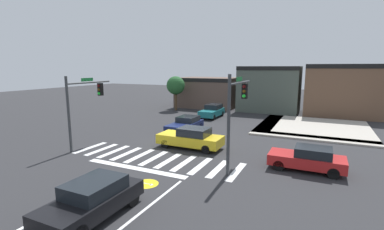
# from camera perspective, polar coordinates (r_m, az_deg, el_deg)

# --- Properties ---
(ground_plane) EXTENTS (120.00, 120.00, 0.00)m
(ground_plane) POSITION_cam_1_polar(r_m,az_deg,el_deg) (22.06, -1.44, -5.49)
(ground_plane) COLOR #2B2B2D
(crosswalk_near) EXTENTS (11.48, 3.07, 0.01)m
(crosswalk_near) POSITION_cam_1_polar(r_m,az_deg,el_deg) (18.33, -7.88, -8.79)
(crosswalk_near) COLOR silver
(crosswalk_near) RESTS_ON ground_plane
(lane_markings) EXTENTS (6.80, 24.25, 0.01)m
(lane_markings) POSITION_cam_1_polar(r_m,az_deg,el_deg) (12.09, -26.46, -20.07)
(lane_markings) COLOR white
(lane_markings) RESTS_ON ground_plane
(bike_detector_marking) EXTENTS (1.20, 1.20, 0.01)m
(bike_detector_marking) POSITION_cam_1_polar(r_m,az_deg,el_deg) (14.60, -9.32, -13.82)
(bike_detector_marking) COLOR yellow
(bike_detector_marking) RESTS_ON ground_plane
(curb_corner_northeast) EXTENTS (10.00, 10.60, 0.15)m
(curb_corner_northeast) POSITION_cam_1_polar(r_m,az_deg,el_deg) (28.99, 22.67, -2.39)
(curb_corner_northeast) COLOR #B2AA9E
(curb_corner_northeast) RESTS_ON ground_plane
(storefront_row) EXTENTS (25.75, 6.45, 6.19)m
(storefront_row) POSITION_cam_1_polar(r_m,az_deg,el_deg) (38.45, 16.39, 4.90)
(storefront_row) COLOR brown
(storefront_row) RESTS_ON ground_plane
(traffic_signal_southwest) EXTENTS (0.32, 4.17, 5.25)m
(traffic_signal_southwest) POSITION_cam_1_polar(r_m,az_deg,el_deg) (21.40, -21.34, 3.04)
(traffic_signal_southwest) COLOR #383A3D
(traffic_signal_southwest) RESTS_ON ground_plane
(traffic_signal_southeast) EXTENTS (0.32, 4.19, 5.48)m
(traffic_signal_southeast) POSITION_cam_1_polar(r_m,az_deg,el_deg) (16.05, 9.20, 2.08)
(traffic_signal_southeast) COLOR #383A3D
(traffic_signal_southeast) RESTS_ON ground_plane
(car_yellow) EXTENTS (4.73, 1.90, 1.52)m
(car_yellow) POSITION_cam_1_polar(r_m,az_deg,el_deg) (20.18, -0.20, -4.74)
(car_yellow) COLOR gold
(car_yellow) RESTS_ON ground_plane
(car_navy) EXTENTS (1.88, 4.35, 1.37)m
(car_navy) POSITION_cam_1_polar(r_m,az_deg,el_deg) (25.07, -1.34, -1.96)
(car_navy) COLOR #141E4C
(car_navy) RESTS_ON ground_plane
(car_teal) EXTENTS (1.78, 4.15, 1.51)m
(car_teal) POSITION_cam_1_polar(r_m,az_deg,el_deg) (32.48, 4.20, 0.82)
(car_teal) COLOR #196B70
(car_teal) RESTS_ON ground_plane
(car_red) EXTENTS (4.11, 1.74, 1.39)m
(car_red) POSITION_cam_1_polar(r_m,az_deg,el_deg) (17.23, 22.79, -8.28)
(car_red) COLOR red
(car_red) RESTS_ON ground_plane
(car_black) EXTENTS (1.88, 4.25, 1.48)m
(car_black) POSITION_cam_1_polar(r_m,az_deg,el_deg) (11.89, -19.82, -15.97)
(car_black) COLOR black
(car_black) RESTS_ON ground_plane
(roadside_tree) EXTENTS (2.48, 2.48, 4.64)m
(roadside_tree) POSITION_cam_1_polar(r_m,az_deg,el_deg) (37.71, -3.39, 6.05)
(roadside_tree) COLOR #4C3823
(roadside_tree) RESTS_ON ground_plane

